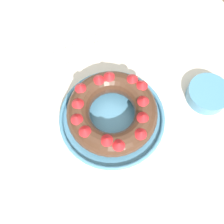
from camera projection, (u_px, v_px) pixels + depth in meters
The scene contains 8 objects.
ground_plane at pixel (113, 166), 1.53m from camera, with size 8.00×8.00×0.00m, color brown.
dining_table at pixel (114, 128), 0.89m from camera, with size 1.30×1.18×0.78m.
serving_dish at pixel (112, 118), 0.80m from camera, with size 0.32×0.32×0.03m.
bundt_cake at pixel (112, 112), 0.75m from camera, with size 0.26×0.26×0.08m.
fork at pixel (86, 50), 0.90m from camera, with size 0.02×0.21×0.01m.
serving_knife at pixel (74, 47), 0.91m from camera, with size 0.02×0.22×0.01m.
cake_knife at pixel (80, 61), 0.89m from camera, with size 0.02×0.18×0.01m.
side_bowl at pixel (208, 94), 0.82m from camera, with size 0.13×0.13×0.04m, color #518EB2.
Camera 1 is at (0.25, -0.14, 1.53)m, focal length 42.00 mm.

